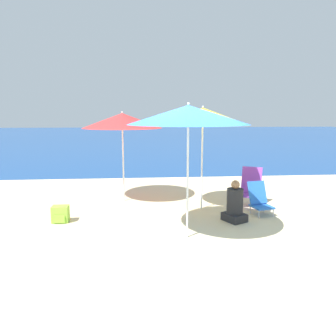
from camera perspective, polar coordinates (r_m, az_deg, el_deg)
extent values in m
plane|color=beige|center=(5.64, 3.16, -12.92)|extent=(60.00, 60.00, 0.00)
cube|color=#19478C|center=(30.93, -3.48, 5.53)|extent=(60.00, 40.00, 0.01)
cylinder|color=white|center=(7.37, 5.92, 0.33)|extent=(0.04, 0.04, 1.96)
cone|color=yellow|center=(7.27, 6.08, 9.20)|extent=(1.67, 1.67, 0.31)
sphere|color=white|center=(7.27, 6.10, 10.58)|extent=(0.04, 0.04, 0.04)
cylinder|color=white|center=(8.08, -7.79, 0.52)|extent=(0.04, 0.04, 1.80)
cone|color=red|center=(7.99, -7.97, 8.19)|extent=(1.93, 1.93, 0.36)
sphere|color=white|center=(7.98, -8.00, 9.61)|extent=(0.04, 0.04, 0.04)
cylinder|color=white|center=(5.61, 3.43, -2.52)|extent=(0.04, 0.04, 1.97)
cone|color=blue|center=(5.49, 3.55, 9.23)|extent=(2.05, 2.05, 0.32)
sphere|color=white|center=(5.49, 3.57, 11.10)|extent=(0.04, 0.04, 0.04)
cylinder|color=silver|center=(7.11, 15.55, -7.77)|extent=(0.02, 0.02, 0.16)
cylinder|color=silver|center=(7.30, 17.87, -7.44)|extent=(0.02, 0.02, 0.16)
cylinder|color=silver|center=(7.39, 14.13, -7.05)|extent=(0.02, 0.02, 0.16)
cylinder|color=silver|center=(7.57, 16.39, -6.75)|extent=(0.02, 0.02, 0.16)
cube|color=blue|center=(7.31, 16.02, -6.50)|extent=(0.48, 0.48, 0.04)
cube|color=blue|center=(7.41, 15.27, -4.11)|extent=(0.44, 0.29, 0.48)
cylinder|color=silver|center=(7.76, 12.40, -5.84)|extent=(0.02, 0.02, 0.25)
cylinder|color=silver|center=(7.72, 15.32, -6.05)|extent=(0.02, 0.02, 0.25)
cylinder|color=silver|center=(8.13, 12.80, -5.16)|extent=(0.02, 0.02, 0.25)
cylinder|color=silver|center=(8.09, 15.59, -5.35)|extent=(0.02, 0.02, 0.25)
cube|color=purple|center=(7.89, 14.07, -4.58)|extent=(0.61, 0.60, 0.04)
cube|color=purple|center=(8.03, 14.35, -1.97)|extent=(0.51, 0.40, 0.59)
cube|color=#262628|center=(6.81, 11.48, -8.39)|extent=(0.51, 0.54, 0.16)
cylinder|color=#262628|center=(6.72, 11.57, -5.67)|extent=(0.33, 0.33, 0.51)
sphere|color=#9E704C|center=(6.64, 11.67, -2.84)|extent=(0.17, 0.17, 0.17)
cube|color=#8ECC3D|center=(6.94, -18.22, -7.61)|extent=(0.32, 0.24, 0.33)
cube|color=#8ECC3D|center=(6.84, -18.45, -8.46)|extent=(0.22, 0.03, 0.15)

